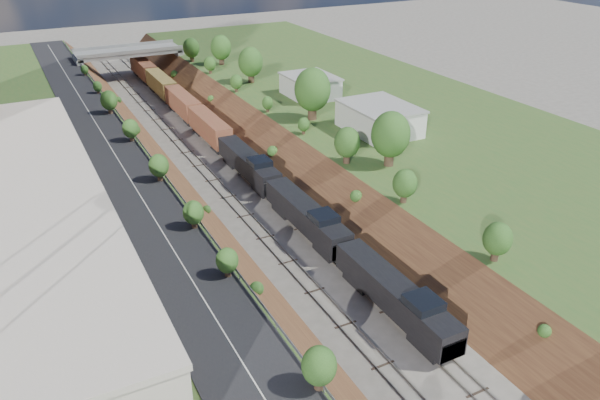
{
  "coord_description": "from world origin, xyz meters",
  "views": [
    {
      "loc": [
        -27.38,
        -19.9,
        36.28
      ],
      "look_at": [
        0.43,
        34.22,
        6.0
      ],
      "focal_mm": 35.0,
      "sensor_mm": 36.0,
      "label": 1
    }
  ],
  "objects": [
    {
      "name": "platform_right",
      "position": [
        33.0,
        60.0,
        2.5
      ],
      "size": [
        44.0,
        180.0,
        5.0
      ],
      "primitive_type": "cube",
      "color": "#355D26",
      "rests_on": "ground"
    },
    {
      "name": "guardrail",
      "position": [
        -11.4,
        59.8,
        5.55
      ],
      "size": [
        0.1,
        171.0,
        0.7
      ],
      "color": "#99999E",
      "rests_on": "platform_left"
    },
    {
      "name": "rail_right_track",
      "position": [
        2.6,
        60.0,
        0.09
      ],
      "size": [
        1.58,
        180.0,
        0.18
      ],
      "primitive_type": "cube",
      "color": "gray",
      "rests_on": "ground"
    },
    {
      "name": "embankment_right",
      "position": [
        11.0,
        60.0,
        0.0
      ],
      "size": [
        10.0,
        180.0,
        10.0
      ],
      "primitive_type": "cube",
      "rotation": [
        0.0,
        0.79,
        0.0
      ],
      "color": "brown",
      "rests_on": "ground"
    },
    {
      "name": "freight_train",
      "position": [
        2.6,
        70.81,
        2.51
      ],
      "size": [
        2.95,
        118.95,
        4.55
      ],
      "color": "black",
      "rests_on": "ground"
    },
    {
      "name": "rail_left_track",
      "position": [
        -2.6,
        60.0,
        0.09
      ],
      "size": [
        1.58,
        180.0,
        0.18
      ],
      "primitive_type": "cube",
      "color": "gray",
      "rests_on": "ground"
    },
    {
      "name": "embankment_left",
      "position": [
        -11.0,
        60.0,
        0.0
      ],
      "size": [
        10.0,
        180.0,
        10.0
      ],
      "primitive_type": "cube",
      "rotation": [
        0.0,
        0.79,
        0.0
      ],
      "color": "brown",
      "rests_on": "ground"
    },
    {
      "name": "white_building_near",
      "position": [
        23.5,
        52.0,
        7.0
      ],
      "size": [
        9.0,
        12.0,
        4.0
      ],
      "primitive_type": "cube",
      "color": "silver",
      "rests_on": "platform_right"
    },
    {
      "name": "overpass",
      "position": [
        0.0,
        122.0,
        4.92
      ],
      "size": [
        24.5,
        8.3,
        7.4
      ],
      "color": "gray",
      "rests_on": "ground"
    },
    {
      "name": "tree_right_large",
      "position": [
        17.0,
        40.0,
        9.38
      ],
      "size": [
        5.25,
        5.25,
        7.61
      ],
      "color": "#473323",
      "rests_on": "platform_right"
    },
    {
      "name": "commercial_building",
      "position": [
        -28.0,
        38.0,
        8.51
      ],
      "size": [
        14.3,
        62.3,
        7.0
      ],
      "color": "brown",
      "rests_on": "platform_left"
    },
    {
      "name": "tree_left_crest",
      "position": [
        -11.8,
        20.0,
        7.04
      ],
      "size": [
        2.45,
        2.45,
        3.55
      ],
      "color": "#473323",
      "rests_on": "platform_left"
    },
    {
      "name": "road",
      "position": [
        -15.5,
        60.0,
        5.05
      ],
      "size": [
        8.0,
        180.0,
        0.1
      ],
      "primitive_type": "cube",
      "color": "black",
      "rests_on": "platform_left"
    },
    {
      "name": "white_building_far",
      "position": [
        23.0,
        74.0,
        6.8
      ],
      "size": [
        8.0,
        10.0,
        3.6
      ],
      "primitive_type": "cube",
      "color": "silver",
      "rests_on": "platform_right"
    }
  ]
}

